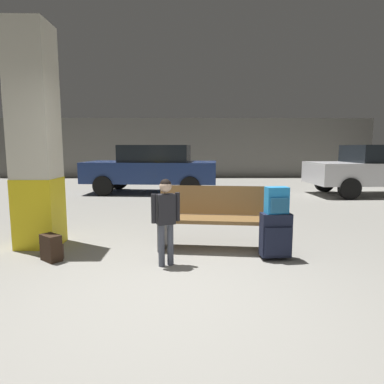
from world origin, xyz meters
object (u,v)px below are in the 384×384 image
(backpack_bright, at_px, (277,201))
(parked_car_side, at_px, (380,169))
(parked_car_far, at_px, (152,167))
(structural_pillar, at_px, (35,139))
(bench, at_px, (214,218))
(backpack_dark_floor, at_px, (52,248))
(suitcase, at_px, (276,235))
(child, at_px, (166,213))

(backpack_bright, relative_size, parked_car_side, 0.08)
(parked_car_side, height_order, parked_car_far, same)
(parked_car_side, bearing_deg, structural_pillar, -147.18)
(bench, relative_size, parked_car_side, 0.40)
(backpack_dark_floor, bearing_deg, suitcase, 0.28)
(backpack_bright, height_order, backpack_dark_floor, backpack_bright)
(backpack_dark_floor, bearing_deg, backpack_bright, 0.28)
(suitcase, bearing_deg, structural_pillar, 168.67)
(backpack_bright, xyz_separation_m, child, (-1.40, -0.21, -0.11))
(bench, bearing_deg, structural_pillar, 175.85)
(child, xyz_separation_m, parked_car_side, (6.09, 6.03, 0.15))
(suitcase, height_order, child, child)
(suitcase, xyz_separation_m, backpack_bright, (0.00, -0.00, 0.45))
(bench, bearing_deg, child, -132.58)
(backpack_bright, xyz_separation_m, parked_car_side, (4.69, 5.81, 0.03))
(bench, xyz_separation_m, backpack_bright, (0.76, -0.48, 0.33))
(backpack_bright, height_order, parked_car_far, parked_car_far)
(structural_pillar, relative_size, suitcase, 5.20)
(child, distance_m, parked_car_side, 8.57)
(bench, height_order, backpack_dark_floor, bench)
(backpack_bright, xyz_separation_m, parked_car_far, (-2.25, 6.42, 0.03))
(suitcase, relative_size, backpack_dark_floor, 1.78)
(parked_car_far, bearing_deg, child, -82.68)
(suitcase, relative_size, backpack_bright, 1.78)
(structural_pillar, distance_m, suitcase, 3.59)
(suitcase, bearing_deg, child, -171.32)
(structural_pillar, relative_size, backpack_dark_floor, 9.23)
(suitcase, xyz_separation_m, parked_car_side, (4.69, 5.81, 0.48))
(backpack_bright, bearing_deg, parked_car_far, 109.32)
(suitcase, xyz_separation_m, backpack_dark_floor, (-2.88, -0.01, -0.15))
(structural_pillar, relative_size, bench, 1.90)
(structural_pillar, bearing_deg, backpack_bright, -11.33)
(backpack_dark_floor, bearing_deg, structural_pillar, 122.27)
(structural_pillar, bearing_deg, backpack_dark_floor, -57.73)
(parked_car_side, bearing_deg, parked_car_far, 174.99)
(backpack_dark_floor, xyz_separation_m, parked_car_far, (0.62, 6.44, 0.64))
(suitcase, bearing_deg, parked_car_side, 51.12)
(structural_pillar, distance_m, child, 2.28)
(bench, bearing_deg, parked_car_side, 44.39)
(backpack_dark_floor, bearing_deg, parked_car_side, 37.62)
(child, relative_size, parked_car_far, 0.25)
(suitcase, relative_size, parked_car_far, 0.14)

